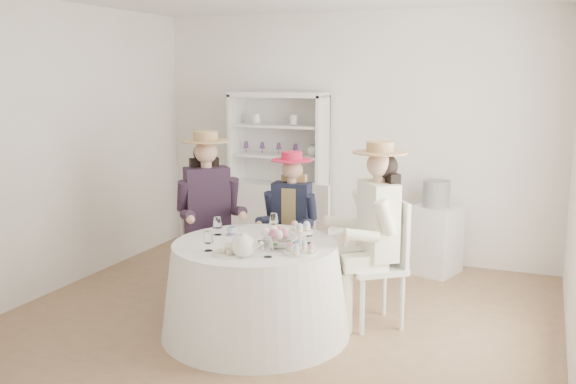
% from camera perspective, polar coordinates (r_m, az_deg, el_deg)
% --- Properties ---
extents(ground, '(4.50, 4.50, 0.00)m').
position_cam_1_polar(ground, '(5.63, -0.39, -10.74)').
color(ground, '#836141').
rests_on(ground, ground).
extents(wall_back, '(4.50, 0.00, 4.50)m').
position_cam_1_polar(wall_back, '(7.17, 5.72, 4.95)').
color(wall_back, silver).
rests_on(wall_back, ground).
extents(wall_front, '(4.50, 0.00, 4.50)m').
position_cam_1_polar(wall_front, '(3.55, -12.81, -1.00)').
color(wall_front, silver).
rests_on(wall_front, ground).
extents(wall_left, '(0.00, 4.50, 4.50)m').
position_cam_1_polar(wall_left, '(6.49, -19.16, 3.82)').
color(wall_left, silver).
rests_on(wall_left, ground).
extents(tea_table, '(1.49, 1.49, 0.74)m').
position_cam_1_polar(tea_table, '(5.12, -2.90, -8.57)').
color(tea_table, white).
rests_on(tea_table, ground).
extents(hutch, '(1.24, 0.80, 1.83)m').
position_cam_1_polar(hutch, '(7.30, -0.76, -0.45)').
color(hutch, silver).
rests_on(hutch, ground).
extents(side_table, '(0.57, 0.57, 0.70)m').
position_cam_1_polar(side_table, '(6.80, 12.89, -4.16)').
color(side_table, silver).
rests_on(side_table, ground).
extents(hatbox, '(0.33, 0.33, 0.27)m').
position_cam_1_polar(hatbox, '(6.70, 13.06, -0.15)').
color(hatbox, black).
rests_on(hatbox, side_table).
extents(guest_left, '(0.64, 0.65, 1.53)m').
position_cam_1_polar(guest_left, '(5.85, -7.14, -1.18)').
color(guest_left, silver).
rests_on(guest_left, ground).
extents(guest_mid, '(0.49, 0.51, 1.34)m').
position_cam_1_polar(guest_mid, '(5.90, 0.27, -2.03)').
color(guest_mid, silver).
rests_on(guest_mid, ground).
extents(guest_right, '(0.65, 0.62, 1.51)m').
position_cam_1_polar(guest_right, '(5.19, 7.74, -2.81)').
color(guest_right, silver).
rests_on(guest_right, ground).
extents(spare_chair, '(0.48, 0.48, 0.92)m').
position_cam_1_polar(spare_chair, '(6.74, 2.97, -2.76)').
color(spare_chair, silver).
rests_on(spare_chair, ground).
extents(teacup_a, '(0.10, 0.10, 0.06)m').
position_cam_1_polar(teacup_a, '(5.24, -5.03, -3.55)').
color(teacup_a, white).
rests_on(teacup_a, tea_table).
extents(teacup_b, '(0.09, 0.09, 0.07)m').
position_cam_1_polar(teacup_b, '(5.20, -1.08, -3.60)').
color(teacup_b, white).
rests_on(teacup_b, tea_table).
extents(teacup_c, '(0.11, 0.11, 0.07)m').
position_cam_1_polar(teacup_c, '(5.00, 0.60, -4.15)').
color(teacup_c, white).
rests_on(teacup_c, tea_table).
extents(flower_bowl, '(0.27, 0.27, 0.06)m').
position_cam_1_polar(flower_bowl, '(4.87, -0.74, -4.59)').
color(flower_bowl, white).
rests_on(flower_bowl, tea_table).
extents(flower_arrangement, '(0.20, 0.20, 0.08)m').
position_cam_1_polar(flower_arrangement, '(4.87, -1.02, -3.81)').
color(flower_arrangement, '#D3698C').
rests_on(flower_arrangement, tea_table).
extents(table_teapot, '(0.25, 0.17, 0.18)m').
position_cam_1_polar(table_teapot, '(4.63, -3.98, -4.80)').
color(table_teapot, white).
rests_on(table_teapot, tea_table).
extents(sandwich_plate, '(0.25, 0.25, 0.06)m').
position_cam_1_polar(sandwich_plate, '(4.72, -5.21, -5.36)').
color(sandwich_plate, white).
rests_on(sandwich_plate, tea_table).
extents(cupcake_stand, '(0.24, 0.24, 0.23)m').
position_cam_1_polar(cupcake_stand, '(4.70, 1.09, -4.48)').
color(cupcake_stand, white).
rests_on(cupcake_stand, tea_table).
extents(stemware_set, '(0.85, 0.82, 0.15)m').
position_cam_1_polar(stemware_set, '(4.99, -2.95, -3.71)').
color(stemware_set, white).
rests_on(stemware_set, tea_table).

